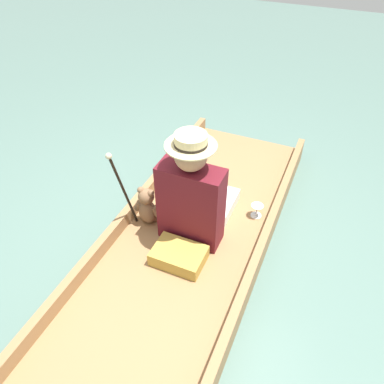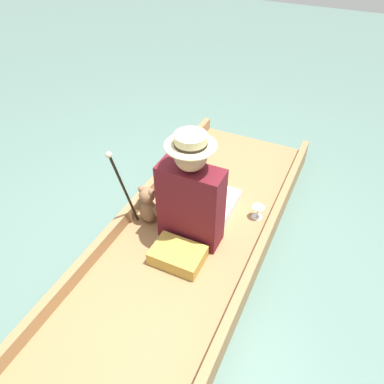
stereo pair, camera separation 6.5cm
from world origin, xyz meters
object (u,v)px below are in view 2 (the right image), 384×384
seated_person (194,197)px  teddy_bear (148,206)px  wine_glass (258,210)px  walking_cane (122,184)px

seated_person → teddy_bear: bearing=-174.7°
wine_glass → seated_person: bearing=-139.2°
wine_glass → walking_cane: bearing=-146.7°
teddy_bear → wine_glass: teddy_bear is taller
wine_glass → walking_cane: 1.13m
seated_person → teddy_bear: 0.43m
wine_glass → walking_cane: size_ratio=0.14×
seated_person → walking_cane: (-0.47, -0.23, 0.12)m
teddy_bear → walking_cane: 0.36m
teddy_bear → walking_cane: bearing=-119.8°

